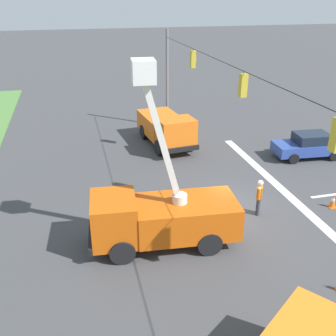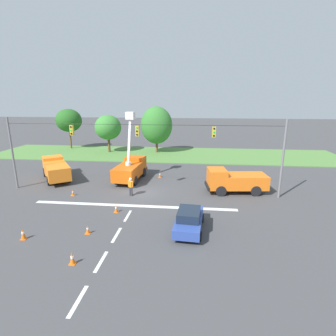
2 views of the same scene
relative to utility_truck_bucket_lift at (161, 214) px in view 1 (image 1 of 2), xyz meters
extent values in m
plane|color=#424244|center=(2.01, -3.96, -1.42)|extent=(200.00, 200.00, 0.00)
cube|color=silver|center=(2.01, -7.32, -1.42)|extent=(17.60, 0.50, 0.01)
cube|color=silver|center=(2.01, -9.32, -1.42)|extent=(0.20, 2.00, 0.01)
cylinder|color=slate|center=(15.01, -3.96, 2.18)|extent=(0.20, 0.20, 7.20)
cylinder|color=black|center=(2.01, -3.96, 5.18)|extent=(26.00, 0.03, 0.03)
cylinder|color=black|center=(1.78, -3.96, 5.13)|extent=(0.02, 0.02, 0.10)
cube|color=gold|center=(1.78, -3.96, 4.60)|extent=(0.32, 0.28, 0.96)
cylinder|color=green|center=(1.78, -4.12, 4.92)|extent=(0.16, 0.05, 0.16)
cylinder|color=black|center=(1.78, -4.12, 4.60)|extent=(0.16, 0.05, 0.16)
cylinder|color=black|center=(1.78, -4.12, 4.28)|extent=(0.16, 0.05, 0.16)
cylinder|color=black|center=(8.79, -3.96, 5.13)|extent=(0.02, 0.02, 0.10)
cube|color=gold|center=(8.79, -3.96, 4.60)|extent=(0.32, 0.28, 0.96)
cylinder|color=black|center=(8.79, -4.12, 4.92)|extent=(0.16, 0.05, 0.16)
cylinder|color=green|center=(8.79, -4.12, 4.60)|extent=(0.16, 0.05, 0.16)
cylinder|color=black|center=(8.79, -4.12, 4.28)|extent=(0.16, 0.05, 0.16)
cube|color=#D6560F|center=(-0.09, -1.05, -0.23)|extent=(2.60, 4.28, 1.38)
cube|color=#D6560F|center=(0.15, 1.87, -0.03)|extent=(2.32, 1.93, 1.78)
cube|color=#1E2838|center=(0.20, 2.49, 0.28)|extent=(1.93, 0.26, 0.80)
cube|color=black|center=(0.23, 2.83, -0.77)|extent=(2.28, 0.35, 0.30)
cylinder|color=black|center=(-0.91, 1.72, -0.92)|extent=(0.36, 1.02, 1.00)
cylinder|color=black|center=(1.18, 1.55, -0.92)|extent=(0.36, 1.02, 1.00)
cylinder|color=black|center=(-1.19, -1.70, -0.92)|extent=(0.36, 1.02, 1.00)
cylinder|color=black|center=(0.90, -1.87, -0.92)|extent=(0.36, 1.02, 1.00)
cylinder|color=silver|center=(-0.06, -0.76, 0.64)|extent=(0.60, 0.60, 0.36)
cube|color=white|center=(-0.01, -0.10, 2.96)|extent=(0.37, 1.57, 5.05)
cube|color=white|center=(0.05, 0.56, 5.70)|extent=(0.96, 0.87, 0.80)
cube|color=orange|center=(12.13, -2.82, -0.27)|extent=(4.18, 2.79, 1.29)
cube|color=orange|center=(9.34, -3.14, 0.00)|extent=(1.93, 2.43, 1.84)
cube|color=#1E2838|center=(8.75, -3.21, 0.32)|extent=(0.33, 2.00, 0.83)
cube|color=black|center=(8.42, -3.25, -0.77)|extent=(0.43, 2.35, 0.30)
cylinder|color=black|center=(9.68, -4.19, -0.92)|extent=(1.03, 0.39, 1.00)
cylinder|color=black|center=(9.44, -2.04, -0.92)|extent=(1.03, 0.39, 1.00)
cylinder|color=black|center=(12.95, -3.81, -0.92)|extent=(1.03, 0.39, 1.00)
cylinder|color=black|center=(12.70, -1.67, -0.92)|extent=(1.03, 0.39, 1.00)
cube|color=#2D4799|center=(6.86, -11.07, -0.78)|extent=(2.08, 4.42, 0.64)
cube|color=#192333|center=(6.85, -11.22, -0.16)|extent=(1.65, 2.17, 0.60)
cylinder|color=black|center=(6.10, -9.68, -1.10)|extent=(0.25, 0.65, 0.64)
cylinder|color=black|center=(7.82, -9.81, -1.10)|extent=(0.25, 0.65, 0.64)
cylinder|color=black|center=(5.90, -12.34, -1.10)|extent=(0.25, 0.65, 0.64)
cylinder|color=black|center=(7.62, -12.47, -1.10)|extent=(0.25, 0.65, 0.64)
cylinder|color=#383842|center=(1.29, -5.00, -1.00)|extent=(0.18, 0.18, 0.85)
cylinder|color=#383842|center=(1.12, -4.89, -1.00)|extent=(0.18, 0.18, 0.85)
cube|color=orange|center=(1.21, -4.95, -0.27)|extent=(0.47, 0.41, 0.60)
cube|color=silver|center=(1.21, -4.95, -0.27)|extent=(0.40, 0.28, 0.62)
cylinder|color=orange|center=(1.44, -5.08, -0.24)|extent=(0.11, 0.11, 0.55)
cylinder|color=orange|center=(0.97, -4.81, -0.24)|extent=(0.11, 0.11, 0.55)
sphere|color=tan|center=(1.21, -4.95, 0.16)|extent=(0.22, 0.22, 0.22)
sphere|color=white|center=(1.21, -4.95, 0.22)|extent=(0.26, 0.26, 0.26)
cube|color=orange|center=(0.92, -8.75, -1.41)|extent=(0.36, 0.36, 0.03)
cone|color=orange|center=(0.92, -8.75, -1.06)|extent=(0.27, 0.27, 0.66)
cylinder|color=white|center=(0.92, -8.75, -1.03)|extent=(0.16, 0.16, 0.12)
cube|color=orange|center=(3.16, 1.17, -1.41)|extent=(0.36, 0.36, 0.03)
cone|color=orange|center=(3.16, 1.17, -1.08)|extent=(0.25, 0.25, 0.63)
cylinder|color=white|center=(3.16, 1.17, -1.05)|extent=(0.16, 0.16, 0.11)
camera|label=1|loc=(-13.30, 3.02, 8.21)|focal=42.00mm
camera|label=2|loc=(7.14, -27.82, 7.53)|focal=28.00mm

